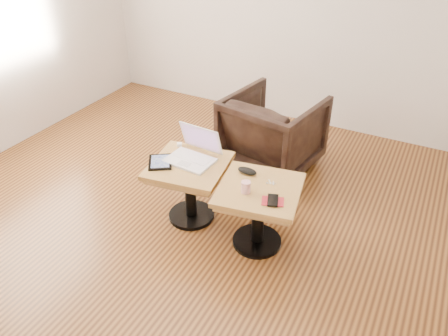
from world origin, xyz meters
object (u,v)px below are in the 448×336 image
at_px(side_table_left, 190,178).
at_px(striped_cup, 246,187).
at_px(side_table_right, 259,202).
at_px(armchair, 273,132).
at_px(laptop, 194,153).

distance_m(side_table_left, striped_cup, 0.56).
bearing_deg(side_table_left, striped_cup, -22.18).
relative_size(side_table_right, armchair, 0.82).
distance_m(side_table_left, armchair, 1.03).
bearing_deg(laptop, armchair, 77.72).
height_order(side_table_right, armchair, armchair).
bearing_deg(side_table_right, side_table_left, 166.54).
bearing_deg(striped_cup, side_table_right, 55.16).
distance_m(side_table_right, armchair, 1.08).
bearing_deg(side_table_right, laptop, 159.26).
relative_size(striped_cup, armchair, 0.11).
distance_m(side_table_left, laptop, 0.19).
distance_m(laptop, armchair, 0.98).
relative_size(side_table_left, striped_cup, 7.57).
xyz_separation_m(striped_cup, armchair, (-0.26, 1.13, -0.19)).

